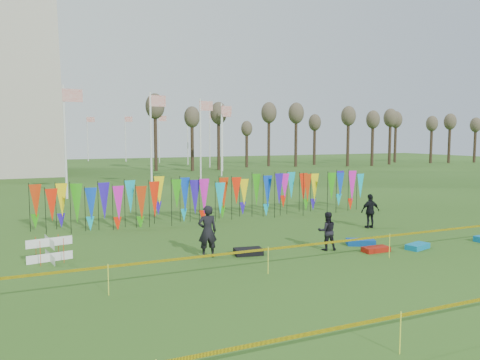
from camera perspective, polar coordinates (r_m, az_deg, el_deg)
name	(u,v)px	position (r m, az deg, el deg)	size (l,w,h in m)	color
ground	(304,260)	(17.31, 7.83, -9.62)	(160.00, 160.00, 0.00)	#274914
banner_row	(222,194)	(24.90, -2.23, -1.71)	(18.64, 0.64, 2.27)	black
caution_tape_near	(315,245)	(16.17, 9.08, -7.86)	(26.00, 0.02, 0.90)	#E0C204
caution_tape_far	(466,304)	(11.76, 25.85, -13.47)	(26.00, 0.02, 0.90)	#E0C204
tree_line	(333,124)	(71.11, 11.27, 6.69)	(53.92, 1.92, 7.84)	#3D2E1E
box_kite	(50,250)	(18.07, -22.18, -7.89)	(0.80, 0.80, 0.88)	red
person_left	(207,231)	(17.35, -3.99, -6.26)	(0.71, 0.52, 1.94)	black
person_mid	(327,231)	(18.71, 10.57, -6.14)	(0.74, 0.45, 1.52)	black
person_right	(370,211)	(23.58, 15.60, -3.67)	(0.98, 0.56, 1.67)	black
kite_bag_turquoise	(418,246)	(20.00, 20.83, -7.56)	(1.04, 0.52, 0.21)	#0B7CAF
kite_bag_blue	(361,242)	(20.00, 14.49, -7.34)	(1.12, 0.59, 0.23)	#094093
kite_bag_red	(376,249)	(19.02, 16.22, -8.11)	(1.06, 0.49, 0.19)	#A9190B
kite_bag_black	(248,252)	(17.83, 1.01, -8.72)	(1.04, 0.60, 0.24)	black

